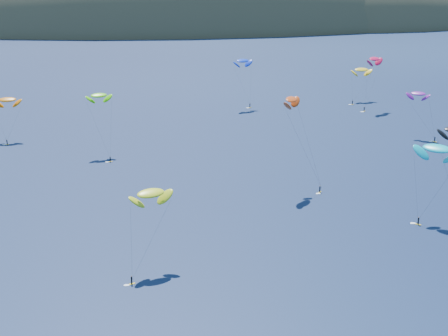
% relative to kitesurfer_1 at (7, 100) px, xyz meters
% --- Properties ---
extents(island, '(730.00, 300.00, 210.00)m').
position_rel_kitesurfer_1_xyz_m(island, '(102.21, 414.54, -24.56)').
color(island, '#3D3526').
rests_on(island, ground).
extents(kitesurfer_1, '(9.30, 10.42, 16.36)m').
position_rel_kitesurfer_1_xyz_m(kitesurfer_1, '(0.00, 0.00, 0.00)').
color(kitesurfer_1, yellow).
rests_on(kitesurfer_1, ground).
extents(kitesurfer_2, '(10.02, 13.26, 17.71)m').
position_rel_kitesurfer_1_xyz_m(kitesurfer_2, '(47.05, -99.62, 1.38)').
color(kitesurfer_2, yellow).
rests_on(kitesurfer_2, ground).
extents(kitesurfer_3, '(8.66, 14.84, 20.82)m').
position_rel_kitesurfer_1_xyz_m(kitesurfer_3, '(32.37, -19.43, 4.73)').
color(kitesurfer_3, yellow).
rests_on(kitesurfer_3, ground).
extents(kitesurfer_4, '(9.78, 7.69, 21.81)m').
position_rel_kitesurfer_1_xyz_m(kitesurfer_4, '(88.03, 38.25, 5.47)').
color(kitesurfer_4, yellow).
rests_on(kitesurfer_4, ground).
extents(kitesurfer_5, '(11.14, 10.50, 20.31)m').
position_rel_kitesurfer_1_xyz_m(kitesurfer_5, '(114.96, -84.60, 3.55)').
color(kitesurfer_5, yellow).
rests_on(kitesurfer_5, ground).
extents(kitesurfer_6, '(8.49, 13.39, 17.24)m').
position_rel_kitesurfer_1_xyz_m(kitesurfer_6, '(141.75, -14.47, 1.20)').
color(kitesurfer_6, yellow).
rests_on(kitesurfer_6, ground).
extents(kitesurfer_8, '(10.62, 10.28, 23.34)m').
position_rel_kitesurfer_1_xyz_m(kitesurfer_8, '(141.01, 27.42, 6.82)').
color(kitesurfer_8, yellow).
rests_on(kitesurfer_8, ground).
extents(kitesurfer_9, '(11.42, 12.29, 26.55)m').
position_rel_kitesurfer_1_xyz_m(kitesurfer_9, '(85.76, -58.15, 10.39)').
color(kitesurfer_9, yellow).
rests_on(kitesurfer_9, ground).
extents(kitesurfer_11, '(12.13, 12.43, 15.98)m').
position_rel_kitesurfer_1_xyz_m(kitesurfer_11, '(141.94, 44.40, -0.53)').
color(kitesurfer_11, yellow).
rests_on(kitesurfer_11, ground).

